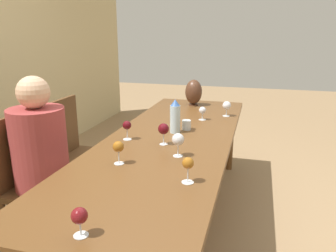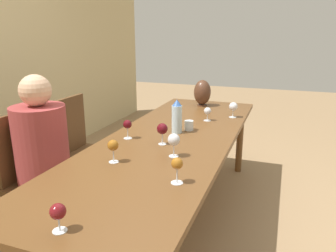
# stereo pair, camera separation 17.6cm
# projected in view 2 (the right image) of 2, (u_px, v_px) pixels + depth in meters

# --- Properties ---
(ground_plane) EXTENTS (14.00, 14.00, 0.00)m
(ground_plane) POSITION_uv_depth(u_px,v_px,m) (170.00, 227.00, 2.60)
(ground_plane) COLOR #937551
(dining_table) EXTENTS (2.77, 0.89, 0.75)m
(dining_table) POSITION_uv_depth(u_px,v_px,m) (170.00, 146.00, 2.41)
(dining_table) COLOR brown
(dining_table) RESTS_ON ground_plane
(water_bottle) EXTENTS (0.08, 0.08, 0.26)m
(water_bottle) POSITION_uv_depth(u_px,v_px,m) (177.00, 117.00, 2.48)
(water_bottle) COLOR silver
(water_bottle) RESTS_ON dining_table
(water_tumbler) EXTENTS (0.07, 0.07, 0.08)m
(water_tumbler) POSITION_uv_depth(u_px,v_px,m) (189.00, 125.00, 2.57)
(water_tumbler) COLOR silver
(water_tumbler) RESTS_ON dining_table
(vase) EXTENTS (0.17, 0.17, 0.27)m
(vase) POSITION_uv_depth(u_px,v_px,m) (202.00, 93.00, 3.38)
(vase) COLOR #4C2D1E
(vase) RESTS_ON dining_table
(wine_glass_0) EXTENTS (0.06, 0.06, 0.12)m
(wine_glass_0) POSITION_uv_depth(u_px,v_px,m) (58.00, 212.00, 1.25)
(wine_glass_0) COLOR silver
(wine_glass_0) RESTS_ON dining_table
(wine_glass_1) EXTENTS (0.08, 0.08, 0.15)m
(wine_glass_1) POSITION_uv_depth(u_px,v_px,m) (163.00, 129.00, 2.22)
(wine_glass_1) COLOR silver
(wine_glass_1) RESTS_ON dining_table
(wine_glass_2) EXTENTS (0.06, 0.06, 0.14)m
(wine_glass_2) POSITION_uv_depth(u_px,v_px,m) (177.00, 165.00, 1.65)
(wine_glass_2) COLOR silver
(wine_glass_2) RESTS_ON dining_table
(wine_glass_3) EXTENTS (0.06, 0.06, 0.12)m
(wine_glass_3) POSITION_uv_depth(u_px,v_px,m) (208.00, 111.00, 2.83)
(wine_glass_3) COLOR silver
(wine_glass_3) RESTS_ON dining_table
(wine_glass_4) EXTENTS (0.07, 0.07, 0.14)m
(wine_glass_4) POSITION_uv_depth(u_px,v_px,m) (113.00, 146.00, 1.92)
(wine_glass_4) COLOR silver
(wine_glass_4) RESTS_ON dining_table
(wine_glass_5) EXTENTS (0.08, 0.08, 0.14)m
(wine_glass_5) POSITION_uv_depth(u_px,v_px,m) (233.00, 107.00, 2.93)
(wine_glass_5) COLOR silver
(wine_glass_5) RESTS_ON dining_table
(wine_glass_6) EXTENTS (0.06, 0.06, 0.14)m
(wine_glass_6) POSITION_uv_depth(u_px,v_px,m) (127.00, 125.00, 2.35)
(wine_glass_6) COLOR silver
(wine_glass_6) RESTS_ON dining_table
(wine_glass_7) EXTENTS (0.08, 0.08, 0.15)m
(wine_glass_7) POSITION_uv_depth(u_px,v_px,m) (174.00, 140.00, 2.00)
(wine_glass_7) COLOR silver
(wine_glass_7) RESTS_ON dining_table
(chair_near) EXTENTS (0.44, 0.44, 0.96)m
(chair_near) POSITION_uv_depth(u_px,v_px,m) (37.00, 175.00, 2.31)
(chair_near) COLOR brown
(chair_near) RESTS_ON ground_plane
(chair_far) EXTENTS (0.44, 0.44, 0.96)m
(chair_far) POSITION_uv_depth(u_px,v_px,m) (84.00, 148.00, 2.85)
(chair_far) COLOR brown
(chair_far) RESTS_ON ground_plane
(person_near) EXTENTS (0.36, 0.36, 1.23)m
(person_near) POSITION_uv_depth(u_px,v_px,m) (45.00, 158.00, 2.25)
(person_near) COLOR #2D2D38
(person_near) RESTS_ON ground_plane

